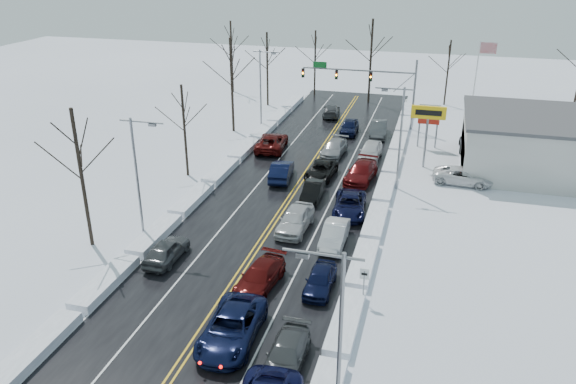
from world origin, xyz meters
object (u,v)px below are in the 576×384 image
(tires_plus_sign, at_px, (428,117))
(oncoming_car_0, at_px, (281,179))
(traffic_signal_mast, at_px, (370,80))
(flagpole, at_px, (477,78))

(tires_plus_sign, height_order, oncoming_car_0, tires_plus_sign)
(oncoming_car_0, bearing_deg, traffic_signal_mast, -113.01)
(flagpole, xyz_separation_m, oncoming_car_0, (-17.01, -20.60, -5.93))
(traffic_signal_mast, height_order, oncoming_car_0, traffic_signal_mast)
(flagpole, bearing_deg, oncoming_car_0, -129.56)
(tires_plus_sign, xyz_separation_m, flagpole, (4.67, 14.01, 0.93))
(traffic_signal_mast, relative_size, tires_plus_sign, 2.21)
(tires_plus_sign, relative_size, oncoming_car_0, 1.22)
(traffic_signal_mast, height_order, tires_plus_sign, traffic_signal_mast)
(flagpole, relative_size, oncoming_car_0, 2.03)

